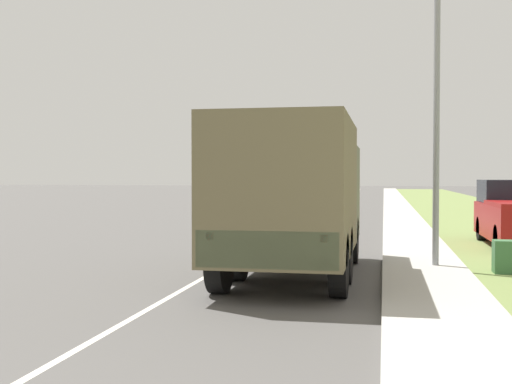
% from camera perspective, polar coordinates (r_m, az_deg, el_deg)
% --- Properties ---
extents(ground_plane, '(180.00, 180.00, 0.00)m').
position_cam_1_polar(ground_plane, '(41.71, 6.31, -1.43)').
color(ground_plane, '#565451').
extents(lane_centre_stripe, '(0.12, 120.00, 0.00)m').
position_cam_1_polar(lane_centre_stripe, '(41.71, 6.31, -1.43)').
color(lane_centre_stripe, silver).
rests_on(lane_centre_stripe, ground).
extents(sidewalk_right, '(1.80, 120.00, 0.12)m').
position_cam_1_polar(sidewalk_right, '(41.56, 12.50, -1.38)').
color(sidewalk_right, beige).
rests_on(sidewalk_right, ground).
extents(grass_strip_right, '(7.00, 120.00, 0.02)m').
position_cam_1_polar(grass_strip_right, '(41.88, 18.53, -1.47)').
color(grass_strip_right, olive).
rests_on(grass_strip_right, ground).
extents(military_truck, '(2.42, 6.64, 3.16)m').
position_cam_1_polar(military_truck, '(13.19, 3.40, -0.04)').
color(military_truck, '#545B3D').
rests_on(military_truck, ground).
extents(car_nearest_ahead, '(1.73, 4.84, 1.36)m').
position_cam_1_polar(car_nearest_ahead, '(27.67, -0.81, -1.59)').
color(car_nearest_ahead, silver).
rests_on(car_nearest_ahead, ground).
extents(car_second_ahead, '(1.84, 4.48, 1.47)m').
position_cam_1_polar(car_second_ahead, '(38.81, 3.82, -0.65)').
color(car_second_ahead, maroon).
rests_on(car_second_ahead, ground).
extents(lamp_post, '(1.69, 0.24, 6.70)m').
position_cam_1_polar(lamp_post, '(14.80, 14.92, 9.31)').
color(lamp_post, gray).
rests_on(lamp_post, sidewalk_right).
extents(utility_box, '(0.55, 0.45, 0.70)m').
position_cam_1_polar(utility_box, '(14.72, 21.40, -5.39)').
color(utility_box, '#3D7042').
rests_on(utility_box, grass_strip_right).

